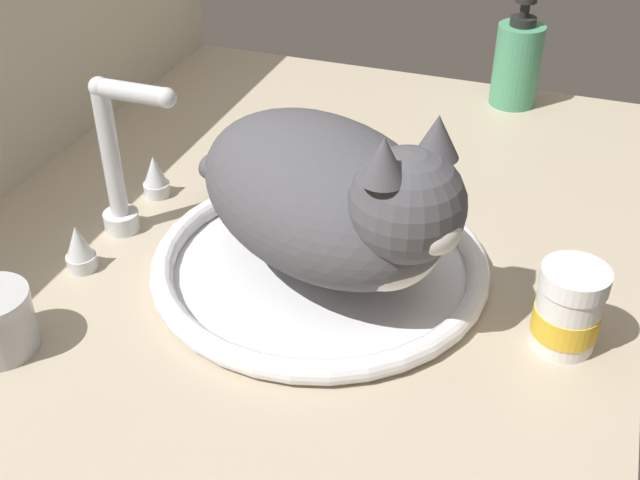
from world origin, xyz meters
TOP-DOWN VIEW (x-y plane):
  - countertop at (0.00, 0.00)cm, footprint 111.50×73.73cm
  - sink_basin at (0.52, -4.46)cm, footprint 35.32×35.32cm
  - faucet at (0.52, 18.67)cm, footprint 19.16×10.75cm
  - cat at (-0.53, -6.26)cm, footprint 31.33×36.02cm
  - pill_bottle at (-2.44, -29.58)cm, footprint 6.23×6.23cm
  - soap_pump_bottle at (49.71, -17.20)cm, footprint 6.72×6.72cm

SIDE VIEW (x-z plane):
  - countertop at x=0.00cm, z-range 0.00..3.00cm
  - sink_basin at x=0.52cm, z-range 2.85..5.20cm
  - pill_bottle at x=-2.44cm, z-range 2.70..11.21cm
  - soap_pump_bottle at x=49.71cm, z-range 1.17..17.58cm
  - faucet at x=0.52cm, z-range 1.05..19.51cm
  - cat at x=-0.53cm, z-range 3.51..22.60cm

